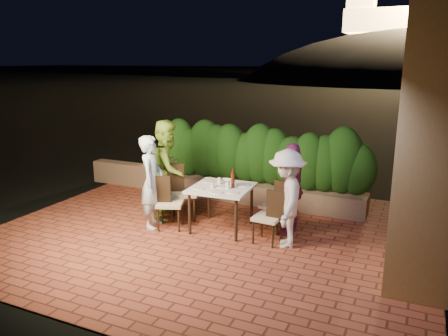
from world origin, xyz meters
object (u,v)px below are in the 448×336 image
Objects in this scene: diner_blue at (152,182)px; diner_green at (168,169)px; bowl at (226,181)px; parapet_lamp at (149,163)px; chair_left_back at (183,191)px; beer_bottle at (233,178)px; chair_right_front at (267,216)px; diner_white at (287,199)px; dining_table at (222,208)px; diner_purple at (292,189)px; chair_left_front at (170,202)px; chair_right_back at (275,205)px.

diner_green is (-0.03, 0.57, 0.09)m from diner_blue.
parapet_lamp is at bearing 152.37° from bowl.
diner_blue reaches higher than chair_left_back.
chair_right_front is at bearing -21.16° from beer_bottle.
diner_white is (0.30, 0.01, 0.32)m from chair_right_front.
diner_purple is at bearing 16.63° from dining_table.
diner_purple is (1.12, 0.33, 0.39)m from dining_table.
parapet_lamp is at bearing 113.17° from chair_left_back.
chair_left_front is at bearing -158.90° from dining_table.
chair_left_front is at bearing -48.12° from parapet_lamp.
diner_blue is 2.32m from diner_white.
dining_table is 3.05× the size of beer_bottle.
diner_purple is at bearing -108.15° from chair_right_front.
diner_blue reaches higher than diner_purple.
diner_purple is at bearing 16.11° from beer_bottle.
diner_green is at bearing 20.99° from chair_right_back.
chair_left_front is 1.06× the size of chair_right_front.
diner_blue is (-0.29, -0.55, 0.28)m from chair_left_back.
diner_white reaches higher than beer_bottle.
diner_green is at bearing -6.92° from chair_right_front.
chair_right_back is at bearing 22.35° from beer_bottle.
dining_table is at bearing -88.29° from diner_blue.
chair_right_front is at bearing -17.02° from chair_left_front.
parapet_lamp is (-1.71, 1.43, 0.06)m from chair_left_back.
chair_left_front is 2.58m from parapet_lamp.
chair_left_back is at bearing 71.64° from chair_left_front.
beer_bottle is at bearing 19.37° from dining_table.
chair_right_front is at bearing -102.14° from diner_blue.
diner_green is at bearing 174.38° from beer_bottle.
parapet_lamp is (-3.66, 1.27, -0.19)m from diner_purple.
bowl is 0.18× the size of chair_left_back.
chair_right_front is 0.55m from chair_right_back.
dining_table is 1.23m from diner_purple.
dining_table is 0.61× the size of diner_blue.
chair_left_front reaches higher than dining_table.
chair_left_back is at bearing 22.35° from chair_right_back.
beer_bottle reaches higher than chair_left_front.
chair_right_front is at bearing -28.76° from bowl.
parapet_lamp is (-3.38, 1.27, 0.13)m from chair_right_back.
chair_left_back is 0.69m from diner_blue.
chair_left_back is (-0.84, 0.18, 0.14)m from dining_table.
beer_bottle is 1.38m from diner_blue.
chair_right_back is at bearing -21.45° from chair_left_back.
diner_green reaches higher than chair_right_back.
diner_white reaches higher than chair_right_back.
chair_right_back is 0.58× the size of diner_purple.
dining_table is 0.55× the size of diner_green.
chair_right_back is at bearing -20.64° from parapet_lamp.
diner_green is 12.74× the size of parapet_lamp.
parapet_lamp is (-1.39, 1.41, -0.32)m from diner_green.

